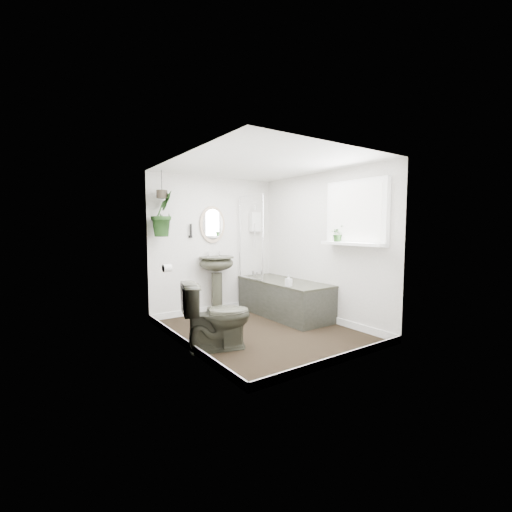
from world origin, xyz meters
TOP-DOWN VIEW (x-y plane):
  - floor at (0.00, 0.00)m, footprint 2.30×2.80m
  - ceiling at (0.00, 0.00)m, footprint 2.30×2.80m
  - wall_back at (0.00, 1.41)m, footprint 2.30×0.02m
  - wall_front at (0.00, -1.41)m, footprint 2.30×0.02m
  - wall_left at (-1.16, 0.00)m, footprint 0.02×2.80m
  - wall_right at (1.16, 0.00)m, footprint 0.02×2.80m
  - skirting at (0.00, 0.00)m, footprint 2.30×2.80m
  - bathtub at (0.80, 0.50)m, footprint 0.72×1.72m
  - bath_screen at (0.47, 0.99)m, footprint 0.04×0.72m
  - shower_box at (0.80, 1.34)m, footprint 0.20×0.10m
  - oval_mirror at (-0.05, 1.37)m, footprint 0.46×0.03m
  - wall_sconce at (-0.45, 1.36)m, footprint 0.04×0.04m
  - toilet_roll_holder at (-1.10, 0.70)m, footprint 0.11×0.11m
  - window_recess at (1.09, -0.70)m, footprint 0.08×1.00m
  - window_sill at (1.02, -0.70)m, footprint 0.18×1.00m
  - window_blinds at (1.04, -0.70)m, footprint 0.01×0.86m
  - toilet at (-0.85, -0.26)m, footprint 0.90×0.67m
  - pedestal_sink at (-0.05, 1.24)m, footprint 0.62×0.54m
  - sill_plant at (1.03, -0.43)m, footprint 0.21×0.18m
  - hanging_plant at (-0.97, 1.21)m, footprint 0.49×0.48m
  - soap_bottle at (0.51, 0.04)m, footprint 0.09×0.09m
  - hanging_pot at (-0.97, 1.21)m, footprint 0.16×0.16m

SIDE VIEW (x-z plane):
  - floor at x=0.00m, z-range -0.02..0.00m
  - skirting at x=0.00m, z-range 0.00..0.10m
  - bathtub at x=0.80m, z-range 0.00..0.58m
  - toilet at x=-0.85m, z-range 0.00..0.82m
  - pedestal_sink at x=-0.05m, z-range 0.00..0.98m
  - soap_bottle at x=0.51m, z-range 0.58..0.75m
  - toilet_roll_holder at x=-1.10m, z-range 0.84..0.96m
  - wall_back at x=0.00m, z-range 0.00..2.30m
  - wall_front at x=0.00m, z-range 0.00..2.30m
  - wall_left at x=-1.16m, z-range 0.00..2.30m
  - wall_right at x=1.16m, z-range 0.00..2.30m
  - window_sill at x=1.02m, z-range 1.21..1.25m
  - bath_screen at x=0.47m, z-range 0.58..1.98m
  - sill_plant at x=1.03m, z-range 1.25..1.48m
  - wall_sconce at x=-0.45m, z-range 1.29..1.51m
  - oval_mirror at x=-0.05m, z-range 1.19..1.81m
  - shower_box at x=0.80m, z-range 1.38..1.73m
  - window_recess at x=1.09m, z-range 1.20..2.10m
  - window_blinds at x=1.04m, z-range 1.27..2.03m
  - hanging_plant at x=-0.97m, z-range 1.32..2.00m
  - hanging_pot at x=-0.97m, z-range 1.88..2.00m
  - ceiling at x=0.00m, z-range 2.30..2.32m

